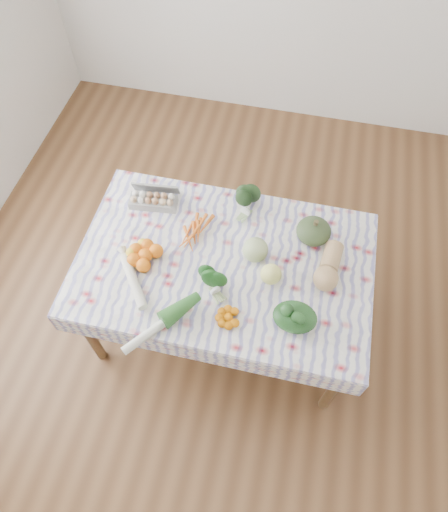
{
  "coord_description": "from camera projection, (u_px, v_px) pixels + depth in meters",
  "views": [
    {
      "loc": [
        0.3,
        -1.32,
        2.94
      ],
      "look_at": [
        0.0,
        0.0,
        0.82
      ],
      "focal_mm": 32.0,
      "sensor_mm": 36.0,
      "label": 1
    }
  ],
  "objects": [
    {
      "name": "tablecloth",
      "position": [
        224.0,
        262.0,
        2.57
      ],
      "size": [
        1.66,
        1.06,
        0.01
      ],
      "primitive_type": "cube",
      "color": "white",
      "rests_on": "dining_table"
    },
    {
      "name": "leek",
      "position": [
        161.0,
        324.0,
        2.33
      ],
      "size": [
        0.32,
        0.39,
        0.05
      ],
      "primitive_type": "cylinder",
      "rotation": [
        1.57,
        0.0,
        -0.67
      ],
      "color": "silver",
      "rests_on": "tablecloth"
    },
    {
      "name": "egg_carton",
      "position": [
        153.0,
        201.0,
        2.75
      ],
      "size": [
        0.3,
        0.14,
        0.08
      ],
      "primitive_type": "cube",
      "rotation": [
        0.0,
        0.0,
        0.11
      ],
      "color": "gray",
      "rests_on": "tablecloth"
    },
    {
      "name": "kabocha_squash",
      "position": [
        314.0,
        231.0,
        2.6
      ],
      "size": [
        0.23,
        0.23,
        0.13
      ],
      "primitive_type": "ellipsoid",
      "rotation": [
        0.0,
        0.0,
        -0.19
      ],
      "color": "#374A27",
      "rests_on": "tablecloth"
    },
    {
      "name": "daikon",
      "position": [
        133.0,
        281.0,
        2.46
      ],
      "size": [
        0.26,
        0.33,
        0.05
      ],
      "primitive_type": "cylinder",
      "rotation": [
        1.57,
        0.0,
        0.62
      ],
      "color": "silver",
      "rests_on": "tablecloth"
    },
    {
      "name": "spinach_bag",
      "position": [
        295.0,
        317.0,
        2.32
      ],
      "size": [
        0.27,
        0.24,
        0.1
      ],
      "primitive_type": "ellipsoid",
      "rotation": [
        0.0,
        0.0,
        -0.3
      ],
      "color": "#163615",
      "rests_on": "tablecloth"
    },
    {
      "name": "orange_cluster",
      "position": [
        145.0,
        255.0,
        2.53
      ],
      "size": [
        0.33,
        0.33,
        0.09
      ],
      "primitive_type": "cube",
      "rotation": [
        0.0,
        0.0,
        -0.35
      ],
      "color": "orange",
      "rests_on": "tablecloth"
    },
    {
      "name": "kale_bunch",
      "position": [
        250.0,
        203.0,
        2.7
      ],
      "size": [
        0.21,
        0.19,
        0.14
      ],
      "primitive_type": "ellipsoid",
      "rotation": [
        0.0,
        0.0,
        -0.38
      ],
      "color": "#1C3616",
      "rests_on": "tablecloth"
    },
    {
      "name": "cabbage",
      "position": [
        255.0,
        250.0,
        2.52
      ],
      "size": [
        0.19,
        0.19,
        0.14
      ],
      "primitive_type": "sphere",
      "rotation": [
        0.0,
        0.0,
        0.4
      ],
      "color": "#A5B97A",
      "rests_on": "tablecloth"
    },
    {
      "name": "grapefruit",
      "position": [
        271.0,
        274.0,
        2.45
      ],
      "size": [
        0.15,
        0.15,
        0.12
      ],
      "primitive_type": "sphere",
      "rotation": [
        0.0,
        0.0,
        0.41
      ],
      "color": "#EBEB74",
      "rests_on": "tablecloth"
    },
    {
      "name": "butternut_squash",
      "position": [
        329.0,
        266.0,
        2.47
      ],
      "size": [
        0.17,
        0.31,
        0.14
      ],
      "primitive_type": "ellipsoid",
      "rotation": [
        0.0,
        0.0,
        -0.13
      ],
      "color": "tan",
      "rests_on": "tablecloth"
    },
    {
      "name": "ground",
      "position": [
        224.0,
        319.0,
        3.2
      ],
      "size": [
        4.5,
        4.5,
        0.0
      ],
      "primitive_type": "plane",
      "color": "brown",
      "rests_on": "ground"
    },
    {
      "name": "dining_table",
      "position": [
        224.0,
        269.0,
        2.63
      ],
      "size": [
        1.6,
        1.0,
        0.75
      ],
      "color": "brown",
      "rests_on": "ground"
    },
    {
      "name": "carrot_bunch",
      "position": [
        197.0,
        233.0,
        2.65
      ],
      "size": [
        0.21,
        0.19,
        0.04
      ],
      "primitive_type": "cube",
      "rotation": [
        0.0,
        0.0,
        -0.03
      ],
      "color": "orange",
      "rests_on": "tablecloth"
    },
    {
      "name": "broccoli",
      "position": [
        210.0,
        283.0,
        2.43
      ],
      "size": [
        0.21,
        0.21,
        0.11
      ],
      "primitive_type": "ellipsoid",
      "rotation": [
        0.0,
        0.0,
        0.81
      ],
      "color": "#164815",
      "rests_on": "tablecloth"
    },
    {
      "name": "mandarin_cluster",
      "position": [
        228.0,
        317.0,
        2.35
      ],
      "size": [
        0.19,
        0.19,
        0.05
      ],
      "primitive_type": "cube",
      "rotation": [
        0.0,
        0.0,
        0.25
      ],
      "color": "#D26E06",
      "rests_on": "tablecloth"
    }
  ]
}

